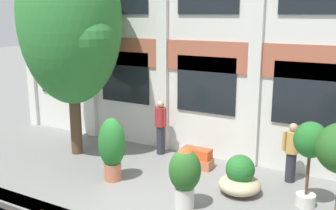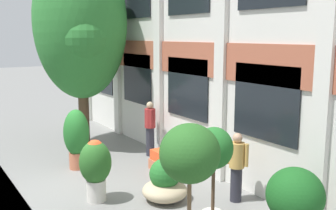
{
  "view_description": "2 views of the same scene",
  "coord_description": "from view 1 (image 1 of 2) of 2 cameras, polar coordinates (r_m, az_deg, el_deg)",
  "views": [
    {
      "loc": [
        4.7,
        -7.46,
        4.33
      ],
      "look_at": [
        -0.08,
        0.98,
        2.06
      ],
      "focal_mm": 42.0,
      "sensor_mm": 36.0,
      "label": 1
    },
    {
      "loc": [
        8.97,
        -3.41,
        3.73
      ],
      "look_at": [
        0.77,
        1.96,
        1.99
      ],
      "focal_mm": 42.0,
      "sensor_mm": 36.0,
      "label": 2
    }
  ],
  "objects": [
    {
      "name": "ground_plane",
      "position": [
        9.82,
        -2.46,
        -13.0
      ],
      "size": [
        80.0,
        80.0,
        0.0
      ],
      "primitive_type": "plane",
      "color": "slate"
    },
    {
      "name": "potted_plant_terracotta_small",
      "position": [
        9.34,
        19.92,
        -5.74
      ],
      "size": [
        0.75,
        0.75,
        2.01
      ],
      "color": "beige",
      "rests_on": "ground"
    },
    {
      "name": "resident_by_doorway",
      "position": [
        12.23,
        -1.08,
        -2.99
      ],
      "size": [
        0.5,
        0.34,
        1.72
      ],
      "rotation": [
        0.0,
        0.0,
        -1.95
      ],
      "color": "#282833",
      "rests_on": "ground"
    },
    {
      "name": "potted_plant_square_trough",
      "position": [
        11.41,
        4.18,
        -7.72
      ],
      "size": [
        0.93,
        0.43,
        0.57
      ],
      "color": "#B76647",
      "rests_on": "ground"
    },
    {
      "name": "broadleaf_tree",
      "position": [
        12.17,
        -14.0,
        11.55
      ],
      "size": [
        3.21,
        3.05,
        6.71
      ],
      "color": "#4C3826",
      "rests_on": "ground"
    },
    {
      "name": "resident_watching_tracks",
      "position": [
        10.74,
        17.53,
        -6.35
      ],
      "size": [
        0.48,
        0.34,
        1.59
      ],
      "rotation": [
        0.0,
        0.0,
        -1.07
      ],
      "color": "#282833",
      "rests_on": "ground"
    },
    {
      "name": "potted_plant_stone_basin",
      "position": [
        8.92,
        2.46,
        -9.8
      ],
      "size": [
        0.73,
        0.73,
        1.43
      ],
      "color": "beige",
      "rests_on": "ground"
    },
    {
      "name": "apartment_facade",
      "position": [
        11.8,
        6.26,
        13.68
      ],
      "size": [
        15.11,
        0.64,
        8.96
      ],
      "color": "silver",
      "rests_on": "ground"
    },
    {
      "name": "potted_plant_wide_bowl",
      "position": [
        9.93,
        10.38,
        -10.4
      ],
      "size": [
        1.05,
        1.05,
        0.99
      ],
      "color": "tan",
      "rests_on": "ground"
    },
    {
      "name": "potted_plant_fluted_column",
      "position": [
        10.41,
        -8.15,
        -5.75
      ],
      "size": [
        0.72,
        0.72,
        1.7
      ],
      "color": "#B76647",
      "rests_on": "ground"
    }
  ]
}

